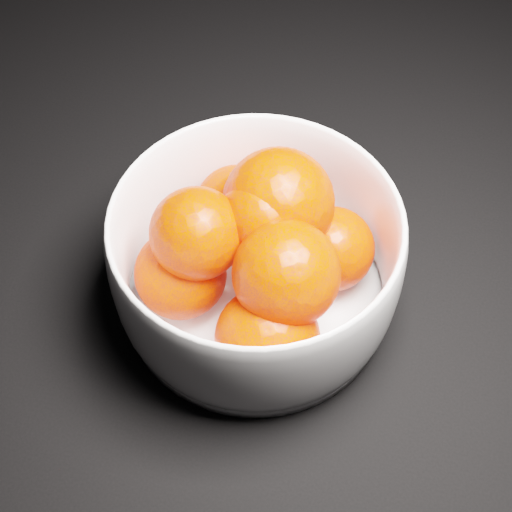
# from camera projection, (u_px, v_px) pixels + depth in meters

# --- Properties ---
(bowl) EXTENTS (0.22, 0.22, 0.11)m
(bowl) POSITION_uv_depth(u_px,v_px,m) (256.00, 260.00, 0.54)
(bowl) COLOR white
(bowl) RESTS_ON ground
(orange_pile) EXTENTS (0.18, 0.19, 0.12)m
(orange_pile) POSITION_uv_depth(u_px,v_px,m) (257.00, 249.00, 0.53)
(orange_pile) COLOR #EB2400
(orange_pile) RESTS_ON bowl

